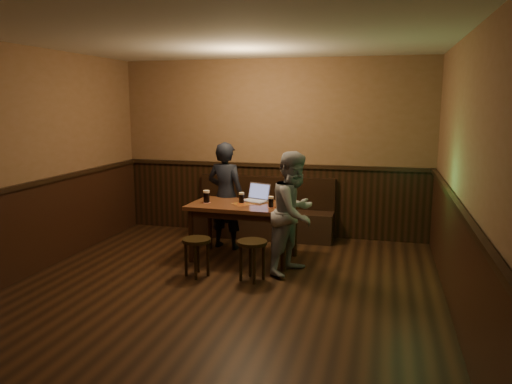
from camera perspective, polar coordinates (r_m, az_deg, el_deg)
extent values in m
cube|color=black|center=(5.52, -5.16, -12.54)|extent=(5.00, 6.00, 0.02)
cube|color=beige|center=(5.14, -5.68, 17.86)|extent=(5.00, 6.00, 0.02)
cube|color=brown|center=(8.02, 1.95, 5.04)|extent=(5.00, 0.02, 2.80)
cube|color=brown|center=(6.44, -26.91, 2.67)|extent=(0.02, 6.00, 2.80)
cube|color=brown|center=(4.90, 23.38, 0.91)|extent=(0.02, 6.00, 2.80)
cube|color=black|center=(8.11, 1.87, -0.97)|extent=(4.98, 0.04, 1.10)
cube|color=black|center=(6.57, -26.12, -4.69)|extent=(0.04, 5.98, 1.10)
cube|color=black|center=(5.09, 22.37, -8.55)|extent=(0.04, 5.98, 1.10)
cube|color=black|center=(7.99, 1.84, 3.07)|extent=(4.98, 0.06, 0.06)
cube|color=black|center=(6.44, -26.32, 0.29)|extent=(0.06, 5.98, 0.06)
cube|color=black|center=(4.94, 22.47, -2.15)|extent=(0.06, 5.98, 0.06)
cube|color=black|center=(7.94, 0.89, -3.61)|extent=(2.20, 0.50, 0.45)
cube|color=black|center=(8.04, 1.24, 0.01)|extent=(2.20, 0.10, 0.50)
cube|color=#5C2C1A|center=(6.74, -1.42, -1.59)|extent=(1.47, 0.88, 0.05)
cube|color=black|center=(6.76, -1.42, -2.23)|extent=(1.34, 0.75, 0.08)
cube|color=maroon|center=(6.73, -1.42, -1.36)|extent=(0.38, 0.38, 0.00)
cylinder|color=black|center=(6.76, -7.44, -4.99)|extent=(0.07, 0.07, 0.72)
cylinder|color=black|center=(7.34, -5.32, -3.73)|extent=(0.07, 0.07, 0.72)
cylinder|color=black|center=(6.35, 3.13, -5.91)|extent=(0.07, 0.07, 0.72)
cylinder|color=black|center=(6.97, 4.43, -4.47)|extent=(0.07, 0.07, 0.72)
cylinder|color=black|center=(6.17, -6.82, -5.49)|extent=(0.43, 0.43, 0.04)
cylinder|color=black|center=(6.23, -5.53, -7.53)|extent=(0.04, 0.04, 0.46)
cylinder|color=black|center=(6.37, -6.64, -7.15)|extent=(0.04, 0.04, 0.46)
cylinder|color=black|center=(6.26, -8.02, -7.50)|extent=(0.04, 0.04, 0.46)
cylinder|color=black|center=(6.11, -6.91, -7.90)|extent=(0.04, 0.04, 0.46)
cylinder|color=black|center=(5.99, -0.45, -5.80)|extent=(0.48, 0.48, 0.04)
cylinder|color=black|center=(6.08, 0.85, -7.87)|extent=(0.04, 0.04, 0.47)
cylinder|color=black|center=(6.19, -0.67, -7.55)|extent=(0.04, 0.04, 0.47)
cylinder|color=black|center=(6.04, -1.76, -8.01)|extent=(0.04, 0.04, 0.47)
cylinder|color=black|center=(5.93, -0.22, -8.35)|extent=(0.04, 0.04, 0.47)
cylinder|color=#A52714|center=(6.85, -5.66, -1.21)|extent=(0.11, 0.11, 0.00)
cylinder|color=silver|center=(6.85, -5.67, -1.18)|extent=(0.09, 0.09, 0.00)
cylinder|color=black|center=(6.84, -5.68, -0.61)|extent=(0.08, 0.08, 0.13)
cylinder|color=beige|center=(6.82, -5.69, 0.08)|extent=(0.09, 0.09, 0.03)
cylinder|color=#A52714|center=(6.80, -1.67, -1.26)|extent=(0.10, 0.10, 0.00)
cylinder|color=silver|center=(6.80, -1.67, -1.23)|extent=(0.08, 0.08, 0.00)
cylinder|color=black|center=(6.79, -1.67, -0.74)|extent=(0.07, 0.07, 0.11)
cylinder|color=beige|center=(6.77, -1.67, -0.15)|extent=(0.07, 0.07, 0.03)
cylinder|color=#A52714|center=(6.52, 1.71, -1.74)|extent=(0.09, 0.09, 0.00)
cylinder|color=silver|center=(6.52, 1.71, -1.71)|extent=(0.08, 0.08, 0.00)
cylinder|color=black|center=(6.51, 1.71, -1.21)|extent=(0.07, 0.07, 0.11)
cylinder|color=beige|center=(6.50, 1.72, -0.60)|extent=(0.07, 0.07, 0.03)
cube|color=silver|center=(6.89, -0.18, -1.05)|extent=(0.41, 0.35, 0.02)
cube|color=#B2B2B7|center=(6.88, -0.18, -0.96)|extent=(0.36, 0.29, 0.00)
cube|color=silver|center=(6.96, 0.39, 0.11)|extent=(0.35, 0.19, 0.23)
cube|color=#5A66A7|center=(6.95, 0.34, 0.10)|extent=(0.31, 0.16, 0.19)
cube|color=silver|center=(6.40, 3.35, -1.99)|extent=(0.23, 0.16, 0.00)
imported|color=black|center=(7.28, -3.48, -0.41)|extent=(0.63, 0.47, 1.57)
imported|color=gray|center=(6.22, 4.40, -2.39)|extent=(0.81, 0.90, 1.53)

